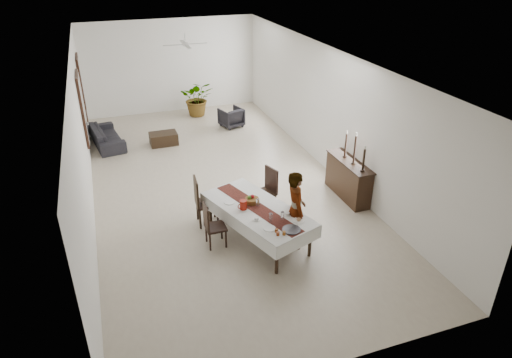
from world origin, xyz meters
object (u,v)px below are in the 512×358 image
object	(u,v)px
woman	(296,210)
sofa	(107,136)
dining_table_top	(257,209)
red_pitcher	(243,205)
sideboard_body	(348,179)

from	to	relation	value
woman	sofa	distance (m)	7.36
dining_table_top	red_pitcher	size ratio (longest dim) A/B	12.00
dining_table_top	red_pitcher	bearing A→B (deg)	149.04
red_pitcher	sofa	bearing A→B (deg)	111.26
woman	sideboard_body	distance (m)	2.45
dining_table_top	red_pitcher	distance (m)	0.31
dining_table_top	woman	distance (m)	0.78
dining_table_top	woman	world-z (taller)	woman
red_pitcher	woman	bearing A→B (deg)	-28.34
red_pitcher	sideboard_body	distance (m)	3.06
sofa	woman	bearing A→B (deg)	-162.19
woman	sofa	size ratio (longest dim) A/B	0.86
red_pitcher	woman	world-z (taller)	woman
sideboard_body	sofa	bearing A→B (deg)	135.50
dining_table_top	sideboard_body	size ratio (longest dim) A/B	1.53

